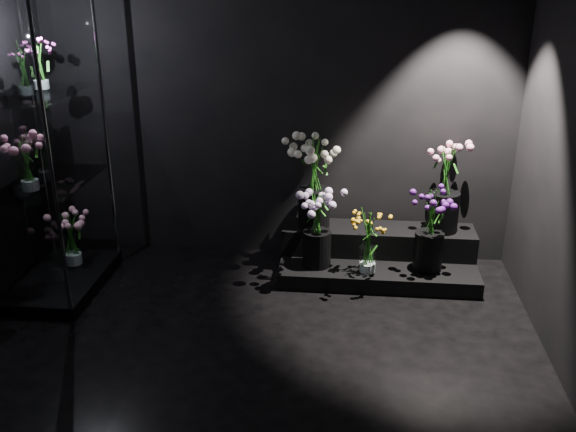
# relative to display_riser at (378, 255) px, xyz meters

# --- Properties ---
(floor) EXTENTS (4.00, 4.00, 0.00)m
(floor) POSITION_rel_display_riser_xyz_m (-0.89, -1.68, -0.15)
(floor) COLOR black
(floor) RESTS_ON ground
(wall_back) EXTENTS (4.00, 0.00, 4.00)m
(wall_back) POSITION_rel_display_riser_xyz_m (-0.89, 0.32, 1.25)
(wall_back) COLOR black
(wall_back) RESTS_ON floor
(wall_front) EXTENTS (4.00, 0.00, 4.00)m
(wall_front) POSITION_rel_display_riser_xyz_m (-0.89, -3.68, 1.25)
(wall_front) COLOR black
(wall_front) RESTS_ON floor
(display_riser) EXTENTS (1.63, 0.72, 0.36)m
(display_riser) POSITION_rel_display_riser_xyz_m (0.00, 0.00, 0.00)
(display_riser) COLOR black
(display_riser) RESTS_ON floor
(display_case) EXTENTS (0.63, 1.05, 2.31)m
(display_case) POSITION_rel_display_riser_xyz_m (-2.55, -0.55, 1.00)
(display_case) COLOR black
(display_case) RESTS_ON floor
(bouquet_orange_bells) EXTENTS (0.33, 0.33, 0.53)m
(bouquet_orange_bells) POSITION_rel_display_riser_xyz_m (-0.09, -0.30, 0.26)
(bouquet_orange_bells) COLOR white
(bouquet_orange_bells) RESTS_ON display_riser
(bouquet_lilac) EXTENTS (0.43, 0.43, 0.64)m
(bouquet_lilac) POSITION_rel_display_riser_xyz_m (-0.51, -0.22, 0.36)
(bouquet_lilac) COLOR black
(bouquet_lilac) RESTS_ON display_riser
(bouquet_purple) EXTENTS (0.42, 0.42, 0.68)m
(bouquet_purple) POSITION_rel_display_riser_xyz_m (0.39, -0.20, 0.37)
(bouquet_purple) COLOR black
(bouquet_purple) RESTS_ON display_riser
(bouquet_cream_roses) EXTENTS (0.50, 0.50, 0.79)m
(bouquet_cream_roses) POSITION_rel_display_riser_xyz_m (-0.55, 0.07, 0.66)
(bouquet_cream_roses) COLOR black
(bouquet_cream_roses) RESTS_ON display_riser
(bouquet_pink_roses) EXTENTS (0.46, 0.46, 0.77)m
(bouquet_pink_roses) POSITION_rel_display_riser_xyz_m (0.52, 0.10, 0.65)
(bouquet_pink_roses) COLOR black
(bouquet_pink_roses) RESTS_ON display_riser
(bouquet_case_pink) EXTENTS (0.34, 0.34, 0.43)m
(bouquet_case_pink) POSITION_rel_display_riser_xyz_m (-2.60, -0.74, 0.98)
(bouquet_case_pink) COLOR white
(bouquet_case_pink) RESTS_ON display_case
(bouquet_case_magenta) EXTENTS (0.25, 0.25, 0.37)m
(bouquet_case_magenta) POSITION_rel_display_riser_xyz_m (-2.58, -0.38, 1.62)
(bouquet_case_magenta) COLOR white
(bouquet_case_magenta) RESTS_ON display_case
(bouquet_case_base_pink) EXTENTS (0.36, 0.36, 0.46)m
(bouquet_case_base_pink) POSITION_rel_display_riser_xyz_m (-2.54, -0.34, 0.20)
(bouquet_case_base_pink) COLOR white
(bouquet_case_base_pink) RESTS_ON display_case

